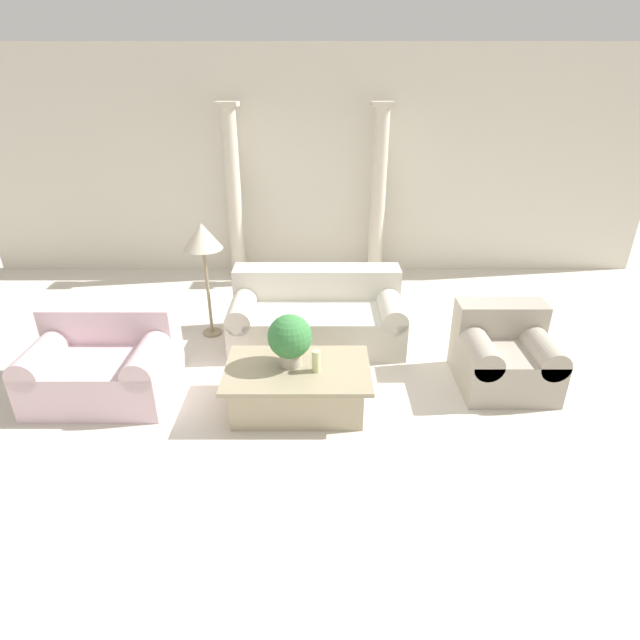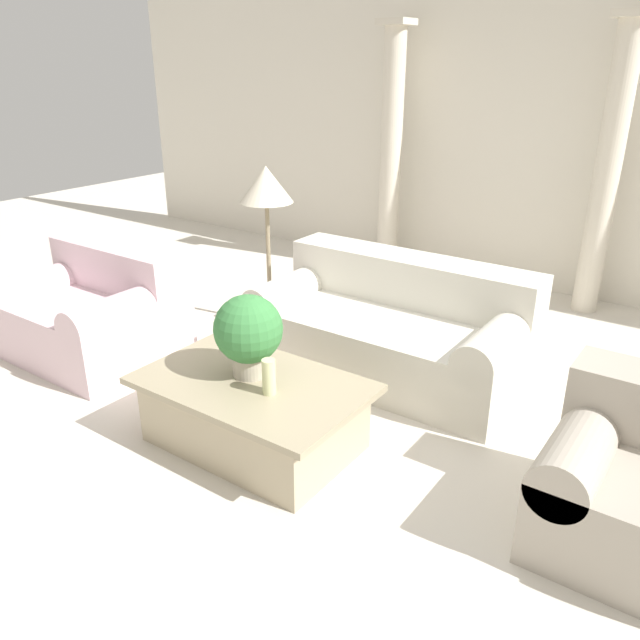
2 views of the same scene
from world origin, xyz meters
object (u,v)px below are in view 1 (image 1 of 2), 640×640
at_px(loveseat, 107,359).
at_px(potted_plant, 291,338).
at_px(coffee_table, 299,387).
at_px(floor_lamp, 204,240).
at_px(sofa_long, 318,314).
at_px(armchair, 505,353).

bearing_deg(loveseat, potted_plant, -7.37).
distance_m(coffee_table, floor_lamp, 2.06).
distance_m(sofa_long, coffee_table, 1.35).
bearing_deg(armchair, coffee_table, -168.03).
xyz_separation_m(potted_plant, floor_lamp, (-1.03, 1.41, 0.47)).
xyz_separation_m(floor_lamp, armchair, (3.11, -1.04, -0.83)).
relative_size(sofa_long, armchair, 2.20).
xyz_separation_m(sofa_long, floor_lamp, (-1.26, 0.13, 0.83)).
relative_size(sofa_long, loveseat, 1.53).
height_order(sofa_long, floor_lamp, floor_lamp).
distance_m(potted_plant, floor_lamp, 1.81).
xyz_separation_m(loveseat, potted_plant, (1.80, -0.23, 0.36)).
bearing_deg(coffee_table, armchair, 11.97).
bearing_deg(loveseat, coffee_table, -8.88).
bearing_deg(potted_plant, armchair, 10.06).
bearing_deg(potted_plant, loveseat, 172.63).
distance_m(coffee_table, armchair, 2.06).
relative_size(sofa_long, coffee_table, 1.47).
bearing_deg(floor_lamp, potted_plant, -53.99).
bearing_deg(loveseat, floor_lamp, 56.78).
distance_m(loveseat, floor_lamp, 1.63).
height_order(potted_plant, armchair, potted_plant).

